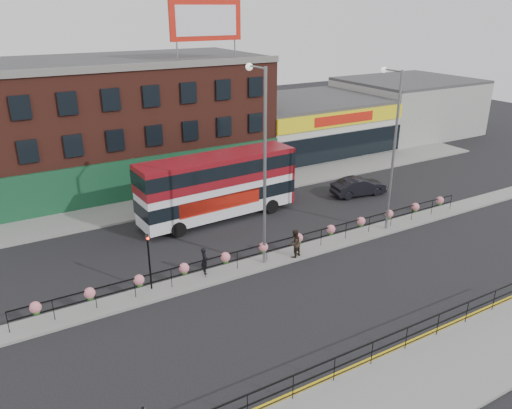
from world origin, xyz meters
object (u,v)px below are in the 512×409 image
pedestrian_a (204,261)px  lamp_column_east (392,138)px  pedestrian_b (295,243)px  lamp_column_west (262,152)px  double_decker_bus (218,180)px  car (359,186)px

pedestrian_a → lamp_column_east: size_ratio=0.15×
pedestrian_b → lamp_column_west: 6.15m
double_decker_bus → car: bearing=-7.1°
pedestrian_a → lamp_column_east: (13.26, -0.35, 5.45)m
car → pedestrian_b: 12.45m
lamp_column_west → lamp_column_east: bearing=-0.2°
pedestrian_a → pedestrian_b: size_ratio=0.91×
lamp_column_east → lamp_column_west: bearing=179.8°
pedestrian_b → lamp_column_east: bearing=167.4°
car → lamp_column_east: (-2.91, -5.89, 5.65)m
pedestrian_b → pedestrian_a: bearing=-25.8°
car → pedestrian_a: size_ratio=2.94×
pedestrian_b → lamp_column_west: lamp_column_west is taller
pedestrian_a → double_decker_bus: bearing=-19.7°
car → lamp_column_east: lamp_column_east is taller
pedestrian_a → car: bearing=-58.7°
double_decker_bus → lamp_column_east: size_ratio=1.11×
double_decker_bus → pedestrian_b: size_ratio=6.71×
lamp_column_west → lamp_column_east: 9.70m
car → lamp_column_east: 8.67m
car → lamp_column_west: lamp_column_west is taller
pedestrian_b → car: bearing=-165.5°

